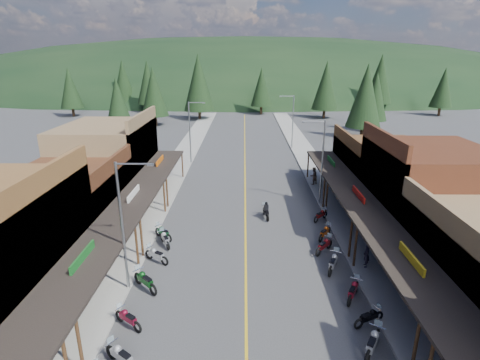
{
  "coord_description": "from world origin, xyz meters",
  "views": [
    {
      "loc": [
        -0.15,
        -25.35,
        13.43
      ],
      "look_at": [
        -0.48,
        6.05,
        3.0
      ],
      "focal_mm": 28.0,
      "sensor_mm": 36.0,
      "label": 1
    }
  ],
  "objects_px": {
    "streetlight_2": "(321,159)",
    "bike_west_4": "(128,318)",
    "pine_7": "(123,81)",
    "bike_east_3": "(373,342)",
    "bike_east_8": "(325,232)",
    "bike_west_6": "(156,254)",
    "pine_9": "(375,96)",
    "bike_east_5": "(353,290)",
    "pine_2": "(199,82)",
    "pedestrian_east_a": "(367,255)",
    "bike_east_4": "(369,317)",
    "pine_6": "(443,88)",
    "bike_west_7": "(165,238)",
    "pine_10": "(154,91)",
    "shop_west_2": "(70,203)",
    "bike_west_5": "(145,280)",
    "streetlight_3": "(292,120)",
    "shop_west_3": "(110,158)",
    "pine_4": "(326,85)",
    "pine_1": "(148,82)",
    "pine_8": "(118,101)",
    "pine_5": "(380,79)",
    "bike_west_8": "(163,232)",
    "bike_east_7": "(324,245)",
    "bike_east_9": "(321,215)",
    "bike_east_6": "(333,262)",
    "pine_11": "(366,96)",
    "rider_on_bike": "(266,211)",
    "shop_east_2": "(425,192)",
    "pine_3": "(261,87)",
    "bike_west_3": "(121,355)",
    "streetlight_0": "(124,222)",
    "shop_east_3": "(380,169)"
  },
  "relations": [
    {
      "from": "pine_1",
      "to": "bike_east_8",
      "type": "height_order",
      "value": "pine_1"
    },
    {
      "from": "pine_4",
      "to": "pine_6",
      "type": "height_order",
      "value": "pine_4"
    },
    {
      "from": "pine_1",
      "to": "pine_6",
      "type": "relative_size",
      "value": 1.14
    },
    {
      "from": "pine_7",
      "to": "bike_west_6",
      "type": "xyz_separation_m",
      "value": [
        25.91,
        -78.87,
        -6.64
      ]
    },
    {
      "from": "pine_9",
      "to": "bike_east_4",
      "type": "distance_m",
      "value": 57.14
    },
    {
      "from": "pine_9",
      "to": "bike_east_9",
      "type": "bearing_deg",
      "value": -113.23
    },
    {
      "from": "bike_east_3",
      "to": "bike_east_6",
      "type": "distance_m",
      "value": 7.23
    },
    {
      "from": "shop_east_3",
      "to": "bike_west_5",
      "type": "height_order",
      "value": "shop_east_3"
    },
    {
      "from": "pine_11",
      "to": "pine_5",
      "type": "bearing_deg",
      "value": 67.62
    },
    {
      "from": "pine_7",
      "to": "bike_west_4",
      "type": "height_order",
      "value": "pine_7"
    },
    {
      "from": "pine_5",
      "to": "bike_west_4",
      "type": "relative_size",
      "value": 6.99
    },
    {
      "from": "pine_4",
      "to": "pine_9",
      "type": "height_order",
      "value": "pine_4"
    },
    {
      "from": "pine_2",
      "to": "pine_4",
      "type": "distance_m",
      "value": 28.08
    },
    {
      "from": "pine_10",
      "to": "bike_east_3",
      "type": "xyz_separation_m",
      "value": [
        23.95,
        -61.01,
        -6.13
      ]
    },
    {
      "from": "bike_east_7",
      "to": "bike_west_5",
      "type": "bearing_deg",
      "value": -116.91
    },
    {
      "from": "pine_6",
      "to": "bike_west_7",
      "type": "distance_m",
      "value": 83.05
    },
    {
      "from": "pine_11",
      "to": "rider_on_bike",
      "type": "relative_size",
      "value": 5.7
    },
    {
      "from": "bike_east_3",
      "to": "bike_east_8",
      "type": "relative_size",
      "value": 1.15
    },
    {
      "from": "pine_2",
      "to": "pedestrian_east_a",
      "type": "relative_size",
      "value": 8.2
    },
    {
      "from": "pedestrian_east_a",
      "to": "bike_east_8",
      "type": "bearing_deg",
      "value": -152.24
    },
    {
      "from": "bike_east_3",
      "to": "shop_east_2",
      "type": "bearing_deg",
      "value": 90.86
    },
    {
      "from": "pine_5",
      "to": "bike_west_8",
      "type": "bearing_deg",
      "value": -119.45
    },
    {
      "from": "pedestrian_east_a",
      "to": "streetlight_3",
      "type": "bearing_deg",
      "value": -174.16
    },
    {
      "from": "pine_8",
      "to": "shop_west_3",
      "type": "bearing_deg",
      "value": -74.03
    },
    {
      "from": "shop_west_2",
      "to": "pine_8",
      "type": "height_order",
      "value": "pine_8"
    },
    {
      "from": "pine_1",
      "to": "bike_east_5",
      "type": "relative_size",
      "value": 5.86
    },
    {
      "from": "bike_west_5",
      "to": "streetlight_0",
      "type": "bearing_deg",
      "value": 133.05
    },
    {
      "from": "pine_4",
      "to": "bike_west_3",
      "type": "xyz_separation_m",
      "value": [
        -23.64,
        -71.94,
        -6.61
      ]
    },
    {
      "from": "streetlight_0",
      "to": "pine_6",
      "type": "height_order",
      "value": "pine_6"
    },
    {
      "from": "bike_east_7",
      "to": "bike_east_9",
      "type": "xyz_separation_m",
      "value": [
        0.83,
        5.5,
        -0.07
      ]
    },
    {
      "from": "pine_7",
      "to": "pedestrian_east_a",
      "type": "height_order",
      "value": "pine_7"
    },
    {
      "from": "pine_8",
      "to": "rider_on_bike",
      "type": "bearing_deg",
      "value": -56.11
    },
    {
      "from": "pine_8",
      "to": "streetlight_2",
      "type": "bearing_deg",
      "value": -47.86
    },
    {
      "from": "shop_west_2",
      "to": "bike_east_8",
      "type": "distance_m",
      "value": 19.98
    },
    {
      "from": "bike_west_3",
      "to": "bike_east_8",
      "type": "distance_m",
      "value": 17.27
    },
    {
      "from": "shop_west_3",
      "to": "shop_west_2",
      "type": "bearing_deg",
      "value": -89.82
    },
    {
      "from": "pine_7",
      "to": "bike_east_8",
      "type": "bearing_deg",
      "value": -63.15
    },
    {
      "from": "pine_4",
      "to": "bike_east_5",
      "type": "distance_m",
      "value": 68.18
    },
    {
      "from": "pine_1",
      "to": "bike_west_4",
      "type": "relative_size",
      "value": 6.24
    },
    {
      "from": "pine_3",
      "to": "pine_10",
      "type": "relative_size",
      "value": 0.95
    },
    {
      "from": "pine_4",
      "to": "pine_9",
      "type": "distance_m",
      "value": 16.18
    },
    {
      "from": "pine_9",
      "to": "pine_10",
      "type": "bearing_deg",
      "value": 173.21
    },
    {
      "from": "streetlight_2",
      "to": "bike_west_4",
      "type": "distance_m",
      "value": 22.05
    },
    {
      "from": "pine_1",
      "to": "bike_east_5",
      "type": "xyz_separation_m",
      "value": [
        30.2,
        -76.82,
        -6.63
      ]
    },
    {
      "from": "pine_3",
      "to": "pine_9",
      "type": "height_order",
      "value": "pine_3"
    },
    {
      "from": "pine_9",
      "to": "bike_east_5",
      "type": "relative_size",
      "value": 5.06
    },
    {
      "from": "bike_east_5",
      "to": "bike_east_9",
      "type": "height_order",
      "value": "bike_east_5"
    },
    {
      "from": "pine_1",
      "to": "pine_10",
      "type": "relative_size",
      "value": 1.08
    },
    {
      "from": "streetlight_2",
      "to": "streetlight_3",
      "type": "bearing_deg",
      "value": 90.0
    },
    {
      "from": "shop_west_2",
      "to": "bike_west_5",
      "type": "xyz_separation_m",
      "value": [
        7.69,
        -7.72,
        -1.87
      ]
    }
  ]
}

